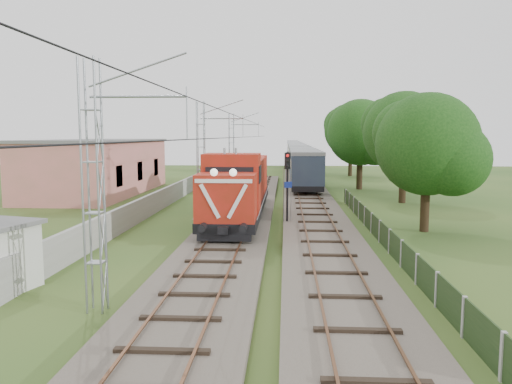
{
  "coord_description": "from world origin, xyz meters",
  "views": [
    {
      "loc": [
        3.01,
        -23.19,
        5.63
      ],
      "look_at": [
        1.23,
        6.84,
        2.2
      ],
      "focal_mm": 35.0,
      "sensor_mm": 36.0,
      "label": 1
    }
  ],
  "objects": [
    {
      "name": "tree_a",
      "position": [
        11.25,
        6.22,
        5.05
      ],
      "size": [
        6.24,
        5.95,
        8.09
      ],
      "color": "#382A17",
      "rests_on": "ground"
    },
    {
      "name": "boundary_wall",
      "position": [
        -6.5,
        12.0,
        0.75
      ],
      "size": [
        0.25,
        40.0,
        1.5
      ],
      "primitive_type": "cube",
      "color": "#9E9E99",
      "rests_on": "ground"
    },
    {
      "name": "track_main",
      "position": [
        0.0,
        7.0,
        0.18
      ],
      "size": [
        4.2,
        70.0,
        0.45
      ],
      "color": "#6B6054",
      "rests_on": "ground"
    },
    {
      "name": "station_building",
      "position": [
        -15.0,
        24.0,
        2.63
      ],
      "size": [
        8.4,
        20.4,
        5.22
      ],
      "color": "#D57473",
      "rests_on": "ground"
    },
    {
      "name": "fence",
      "position": [
        8.0,
        3.0,
        0.6
      ],
      "size": [
        0.12,
        32.0,
        1.2
      ],
      "color": "black",
      "rests_on": "ground"
    },
    {
      "name": "track_side",
      "position": [
        5.0,
        20.0,
        0.18
      ],
      "size": [
        4.2,
        80.0,
        0.45
      ],
      "color": "#6B6054",
      "rests_on": "ground"
    },
    {
      "name": "tree_c",
      "position": [
        10.83,
        29.35,
        5.84
      ],
      "size": [
        7.23,
        6.88,
        9.37
      ],
      "color": "#382A17",
      "rests_on": "ground"
    },
    {
      "name": "tree_b",
      "position": [
        12.87,
        18.87,
        5.77
      ],
      "size": [
        7.14,
        6.8,
        9.25
      ],
      "color": "#382A17",
      "rests_on": "ground"
    },
    {
      "name": "ground",
      "position": [
        0.0,
        0.0,
        0.0
      ],
      "size": [
        140.0,
        140.0,
        0.0
      ],
      "primitive_type": "plane",
      "color": "#294A1B",
      "rests_on": "ground"
    },
    {
      "name": "signal_post",
      "position": [
        3.13,
        7.47,
        3.18
      ],
      "size": [
        0.48,
        0.4,
        4.63
      ],
      "color": "black",
      "rests_on": "ground"
    },
    {
      "name": "tree_d",
      "position": [
        12.05,
        46.52,
        6.2
      ],
      "size": [
        7.67,
        7.3,
        9.94
      ],
      "color": "#382A17",
      "rests_on": "ground"
    },
    {
      "name": "coach_rake",
      "position": [
        5.0,
        77.17,
        2.51
      ],
      "size": [
        3.02,
        113.05,
        3.5
      ],
      "color": "black",
      "rests_on": "ground"
    },
    {
      "name": "catenary",
      "position": [
        -2.95,
        12.0,
        4.05
      ],
      "size": [
        3.31,
        70.0,
        8.0
      ],
      "color": "gray",
      "rests_on": "ground"
    },
    {
      "name": "locomotive",
      "position": [
        0.0,
        9.51,
        2.31
      ],
      "size": [
        3.12,
        17.82,
        4.53
      ],
      "color": "black",
      "rests_on": "ground"
    }
  ]
}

